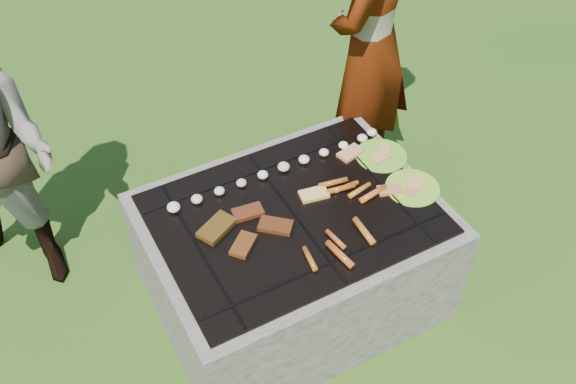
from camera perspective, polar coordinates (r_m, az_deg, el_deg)
name	(u,v)px	position (r m, az deg, el deg)	size (l,w,h in m)	color
lawn	(293,295)	(3.32, 0.42, -9.12)	(60.00, 60.00, 0.00)	#234C13
fire_pit	(293,260)	(3.10, 0.45, -6.06)	(1.30, 1.00, 0.62)	#A39B91
mushrooms	(276,169)	(3.02, -1.05, 2.02)	(1.12, 0.07, 0.04)	white
pork_slabs	(242,227)	(2.78, -4.13, -3.14)	(0.41, 0.29, 0.02)	brown
sausages	(347,214)	(2.84, 5.30, -1.97)	(0.54, 0.49, 0.03)	#C1511F
bread_on_grate	(345,177)	(3.01, 5.07, 1.33)	(0.45, 0.40, 0.02)	#F5D07D
plate_far	(381,156)	(3.16, 8.28, 3.18)	(0.29, 0.29, 0.03)	#A2CF31
plate_near	(412,188)	(3.02, 11.01, 0.35)	(0.30, 0.30, 0.03)	#DAFC3C
cook	(371,46)	(3.43, 7.43, 12.79)	(0.65, 0.42, 1.77)	gray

